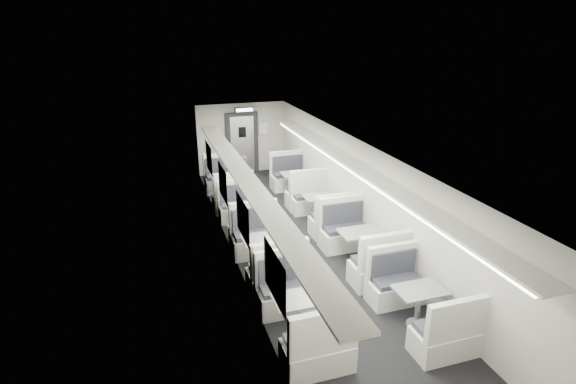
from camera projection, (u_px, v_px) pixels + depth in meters
room at (299, 199)px, 9.98m from camera, size 3.24×12.24×2.64m
booth_left_a at (227, 188)px, 13.07m from camera, size 1.08×2.19×1.17m
booth_left_b at (244, 218)px, 11.14m from camera, size 0.97×1.98×1.06m
booth_left_c at (266, 254)px, 9.26m from camera, size 1.10×2.22×1.19m
booth_left_d at (300, 317)px, 7.32m from camera, size 1.04×2.12×1.13m
booth_right_a at (297, 185)px, 13.28m from camera, size 1.08×2.20×1.17m
booth_right_b at (320, 209)px, 11.61m from camera, size 1.05×2.12×1.14m
booth_right_c at (360, 248)px, 9.55m from camera, size 1.10×2.22×1.19m
booth_right_d at (418, 307)px, 7.60m from camera, size 1.00×2.03×1.09m
passenger at (244, 182)px, 12.42m from camera, size 0.64×0.52×1.52m
window_a at (209, 158)px, 12.53m from camera, size 0.02×1.18×0.84m
window_b at (223, 183)px, 10.57m from camera, size 0.02×1.18×0.84m
window_c at (243, 219)px, 8.61m from camera, size 0.02×1.18×0.84m
window_d at (275, 276)px, 6.64m from camera, size 0.02×1.18×0.84m
luggage_rack_left at (246, 179)px, 9.10m from camera, size 0.46×10.40×0.09m
luggage_rack_right at (357, 167)px, 9.81m from camera, size 0.46×10.40×0.09m
vestibule_door at (242, 144)px, 15.33m from camera, size 1.10×0.13×2.10m
exit_sign at (244, 110)px, 14.46m from camera, size 0.62×0.12×0.16m
wall_notice at (263, 129)px, 15.37m from camera, size 0.32×0.02×0.40m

